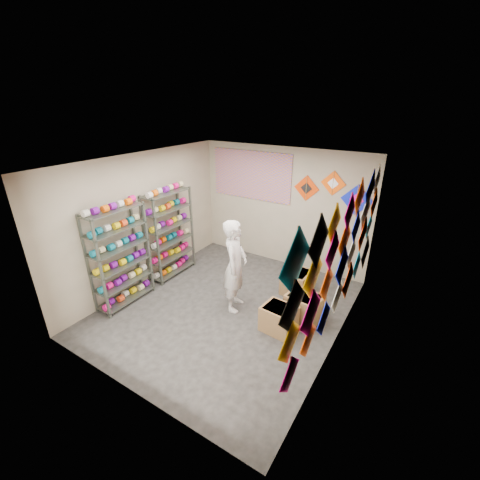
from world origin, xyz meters
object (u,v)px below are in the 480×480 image
Objects in this scene: shelf_rack_front at (120,257)px; carton_c at (296,282)px; shopkeeper at (235,266)px; carton_a at (279,319)px; shelf_rack_back at (170,234)px; carton_b at (304,307)px.

shelf_rack_front reaches higher than carton_c.
shopkeeper reaches higher than carton_c.
carton_a is at bearing -116.95° from shopkeeper.
shelf_rack_back is at bearing 90.00° from shelf_rack_front.
shopkeeper is at bearing -124.07° from carton_c.
shelf_rack_back reaches higher than carton_a.
shelf_rack_front is 1.09× the size of shopkeeper.
carton_b is (0.24, 0.51, 0.01)m from carton_a.
shelf_rack_back is 3.20m from carton_b.
shelf_rack_front reaches higher than carton_a.
carton_a is 1.26m from carton_c.
shelf_rack_front is 3.45m from carton_b.
carton_b is at bearing 69.53° from carton_a.
shopkeeper is at bearing -10.30° from shelf_rack_back.
shelf_rack_back is at bearing -172.38° from carton_b.
carton_b is (3.12, 1.29, -0.71)m from shelf_rack_front.
shopkeeper is (1.90, -0.34, -0.08)m from shelf_rack_back.
shelf_rack_front is at bearing -90.00° from shelf_rack_back.
carton_c is (2.67, 0.72, -0.71)m from shelf_rack_back.
carton_a is (2.88, -0.52, -0.72)m from shelf_rack_back.
shelf_rack_front reaches higher than carton_b.
shopkeeper reaches higher than carton_a.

